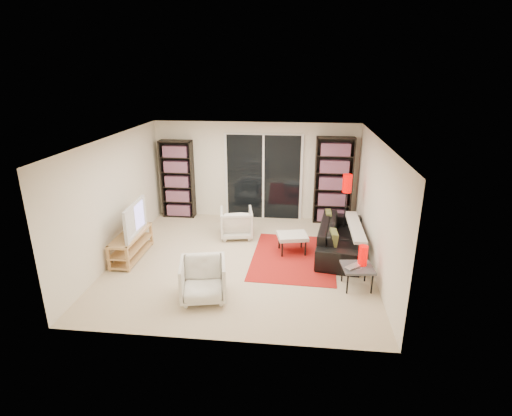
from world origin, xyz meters
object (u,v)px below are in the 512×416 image
at_px(tv_stand, 131,245).
at_px(bookshelf_right, 333,181).
at_px(bookshelf_left, 178,179).
at_px(armchair_back, 236,223).
at_px(armchair_front, 203,280).
at_px(ottoman, 292,237).
at_px(sofa, 341,237).
at_px(side_table, 358,269).
at_px(floor_lamp, 347,190).

bearing_deg(tv_stand, bookshelf_right, 30.58).
distance_m(bookshelf_left, armchair_back, 2.14).
relative_size(armchair_front, ottoman, 1.10).
xyz_separation_m(tv_stand, sofa, (4.19, 0.73, 0.06)).
xyz_separation_m(armchair_front, side_table, (2.55, 0.63, 0.02)).
xyz_separation_m(bookshelf_left, bookshelf_right, (3.85, -0.00, 0.07)).
bearing_deg(ottoman, armchair_front, -126.42).
distance_m(bookshelf_right, floor_lamp, 1.01).
height_order(armchair_front, ottoman, armchair_front).
height_order(armchair_back, ottoman, armchair_back).
xyz_separation_m(bookshelf_left, ottoman, (2.93, -1.87, -0.63)).
bearing_deg(floor_lamp, side_table, -89.68).
height_order(bookshelf_right, ottoman, bookshelf_right).
bearing_deg(side_table, sofa, 95.65).
bearing_deg(sofa, tv_stand, 107.90).
xyz_separation_m(armchair_front, floor_lamp, (2.54, 2.79, 0.79)).
relative_size(side_table, floor_lamp, 0.39).
relative_size(armchair_back, ottoman, 1.06).
bearing_deg(armchair_back, sofa, 156.12).
bearing_deg(bookshelf_left, side_table, -37.75).
distance_m(armchair_front, side_table, 2.63).
distance_m(bookshelf_left, ottoman, 3.53).
xyz_separation_m(bookshelf_right, tv_stand, (-4.12, -2.43, -0.79)).
height_order(tv_stand, side_table, tv_stand).
bearing_deg(ottoman, side_table, -48.32).
bearing_deg(bookshelf_left, sofa, -23.38).
bearing_deg(bookshelf_right, floor_lamp, -77.98).
distance_m(ottoman, side_table, 1.72).
distance_m(armchair_back, ottoman, 1.45).
xyz_separation_m(armchair_back, floor_lamp, (2.40, 0.18, 0.80)).
bearing_deg(armchair_front, ottoman, 41.43).
bearing_deg(bookshelf_right, armchair_front, -121.64).
bearing_deg(armchair_front, tv_stand, 130.80).
xyz_separation_m(bookshelf_right, armchair_front, (-2.33, -3.78, -0.71)).
height_order(bookshelf_left, side_table, bookshelf_left).
bearing_deg(floor_lamp, sofa, -100.51).
relative_size(sofa, ottoman, 3.20).
height_order(bookshelf_left, floor_lamp, bookshelf_left).
xyz_separation_m(bookshelf_left, side_table, (4.07, -3.15, -0.62)).
xyz_separation_m(side_table, floor_lamp, (-0.01, 2.17, 0.77)).
distance_m(bookshelf_right, tv_stand, 4.85).
xyz_separation_m(bookshelf_right, side_table, (0.22, -3.15, -0.69)).
distance_m(bookshelf_left, side_table, 5.19).
xyz_separation_m(tv_stand, side_table, (4.34, -0.72, 0.09)).
bearing_deg(armchair_front, armchair_back, 74.69).
bearing_deg(armchair_back, bookshelf_right, -162.59).
bearing_deg(bookshelf_right, armchair_back, -151.83).
distance_m(sofa, floor_lamp, 1.08).
relative_size(armchair_front, side_table, 1.31).
xyz_separation_m(sofa, armchair_front, (-2.41, -2.08, 0.02)).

